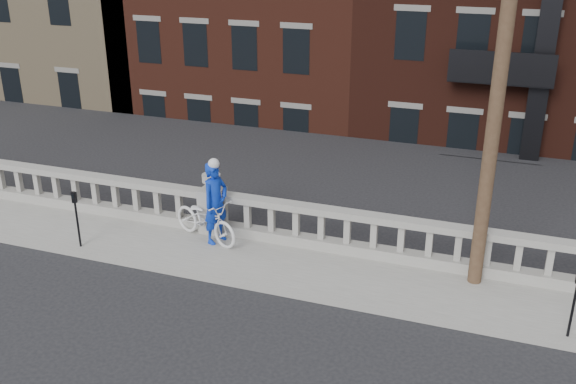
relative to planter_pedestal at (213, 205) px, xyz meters
name	(u,v)px	position (x,y,z in m)	size (l,w,h in m)	color
ground	(124,322)	(0.00, -3.95, -0.83)	(120.00, 120.00, 0.00)	black
sidewalk	(196,250)	(0.00, -0.95, -0.76)	(32.00, 2.20, 0.15)	gray
balustrade	(213,212)	(0.00, 0.00, -0.19)	(28.00, 0.34, 1.03)	gray
planter_pedestal	(213,205)	(0.00, 0.00, 0.00)	(0.55, 0.55, 1.76)	gray
lower_level	(394,26)	(0.56, 19.09, 1.80)	(80.00, 44.00, 20.80)	#605E59
utility_pole	(505,34)	(6.20, -0.35, 4.41)	(1.60, 0.28, 10.00)	#422D1E
parking_meter_b	(76,213)	(-2.55, -1.80, 0.17)	(0.10, 0.09, 1.36)	black
parking_meter_c	(575,296)	(7.96, -1.80, 0.17)	(0.10, 0.09, 1.36)	black
bicycle	(205,219)	(0.04, -0.48, -0.16)	(0.69, 1.98, 1.04)	white
cyclist	(216,203)	(0.32, -0.47, 0.30)	(0.71, 0.47, 1.95)	#0B2DAE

